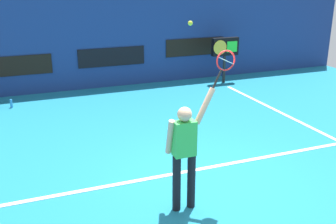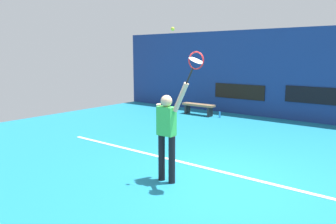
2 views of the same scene
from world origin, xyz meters
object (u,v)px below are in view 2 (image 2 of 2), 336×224
water_bottle (220,115)px  tennis_racket (195,62)px  tennis_player (167,131)px  tennis_ball (173,29)px  court_bench (198,107)px

water_bottle → tennis_racket: bearing=-64.5°
tennis_player → tennis_racket: tennis_racket is taller
tennis_ball → water_bottle: size_ratio=0.28×
tennis_player → tennis_racket: (0.62, -0.00, 1.29)m
water_bottle → court_bench: bearing=-180.0°
water_bottle → tennis_ball: bearing=-68.3°
court_bench → water_bottle: court_bench is taller
tennis_player → tennis_ball: 1.88m
tennis_racket → water_bottle: tennis_racket is taller
tennis_racket → tennis_ball: 0.80m
tennis_player → court_bench: bearing=118.2°
tennis_player → court_bench: size_ratio=1.39×
tennis_player → tennis_ball: size_ratio=28.70×
tennis_racket → water_bottle: bearing=115.5°
tennis_ball → court_bench: (-3.54, 6.39, -2.55)m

